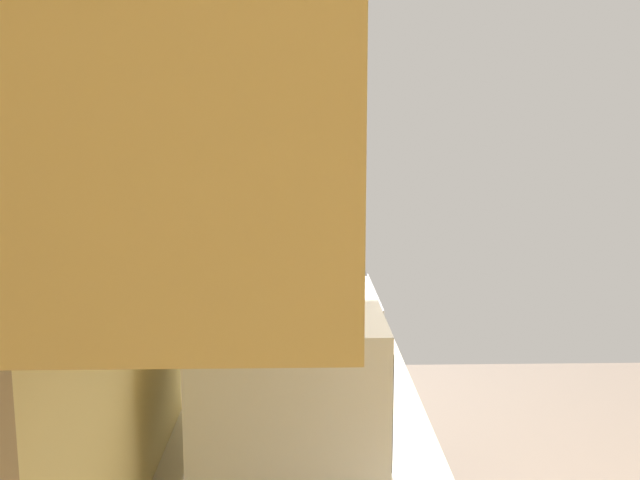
# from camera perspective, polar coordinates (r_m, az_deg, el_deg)

# --- Properties ---
(wall_back) EXTENTS (3.81, 0.12, 2.72)m
(wall_back) POSITION_cam_1_polar(r_m,az_deg,el_deg) (1.65, -14.08, 0.59)
(wall_back) COLOR #E5C976
(wall_back) RESTS_ON ground_plane
(upper_cabinets) EXTENTS (1.77, 0.33, 0.58)m
(upper_cabinets) POSITION_cam_1_polar(r_m,az_deg,el_deg) (1.20, -8.47, 18.38)
(upper_cabinets) COLOR beige
(oven_range) EXTENTS (0.67, 0.62, 1.08)m
(oven_range) POSITION_cam_1_polar(r_m,az_deg,el_deg) (3.14, -1.34, -11.86)
(oven_range) COLOR #B7BABF
(oven_range) RESTS_ON ground_plane
(microwave) EXTENTS (0.51, 0.38, 0.33)m
(microwave) POSITION_cam_1_polar(r_m,az_deg,el_deg) (1.54, -2.33, -10.99)
(microwave) COLOR white
(microwave) RESTS_ON counter_run
(bowl) EXTENTS (0.14, 0.14, 0.05)m
(bowl) POSITION_cam_1_polar(r_m,az_deg,el_deg) (2.33, 0.03, -7.35)
(bowl) COLOR silver
(bowl) RESTS_ON counter_run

